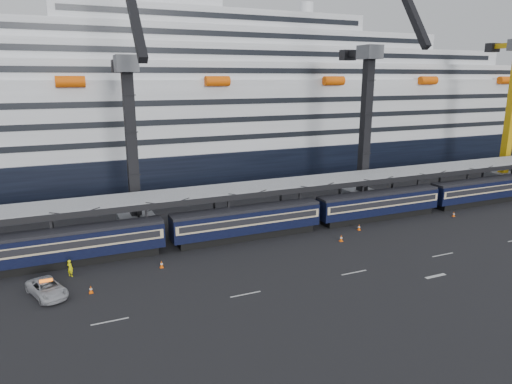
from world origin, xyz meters
TOP-DOWN VIEW (x-y plane):
  - ground at (0.00, 0.00)m, footprint 260.00×260.00m
  - lane_markings at (8.15, -5.23)m, footprint 111.00×4.27m
  - train at (-4.65, 10.00)m, footprint 133.05×3.00m
  - canopy at (0.00, 14.00)m, footprint 130.00×6.25m
  - cruise_ship at (-1.08, 45.99)m, footprint 214.09×28.84m
  - crane_dark_near at (-20.00, 18.59)m, footprint 4.50×17.75m
  - crane_dark_mid at (15.00, 17.59)m, footprint 4.50×18.24m
  - pickup_truck at (-30.68, 2.97)m, footprint 4.05×5.68m
  - worker at (-28.58, 6.67)m, footprint 0.75×0.75m
  - traffic_cone_b at (-19.76, 5.15)m, footprint 0.40×0.40m
  - traffic_cone_c at (-27.01, 1.99)m, footprint 0.38×0.38m
  - traffic_cone_d at (6.52, 6.89)m, footprint 0.40×0.40m
  - traffic_cone_e at (1.99, 4.28)m, footprint 0.43×0.43m
  - traffic_cone_f at (22.57, 6.40)m, footprint 0.37×0.37m

SIDE VIEW (x-z plane):
  - ground at x=0.00m, z-range 0.00..0.00m
  - lane_markings at x=8.15m, z-range 0.00..0.02m
  - traffic_cone_f at x=22.57m, z-range 0.00..0.74m
  - traffic_cone_c at x=-27.01m, z-range 0.00..0.75m
  - traffic_cone_b at x=-19.76m, z-range -0.01..0.79m
  - traffic_cone_d at x=6.52m, z-range -0.01..0.80m
  - traffic_cone_e at x=1.99m, z-range -0.01..0.85m
  - pickup_truck at x=-30.68m, z-range 0.00..1.44m
  - worker at x=-28.58m, z-range 0.00..1.76m
  - train at x=-4.65m, z-range 0.18..4.23m
  - canopy at x=0.00m, z-range 2.49..8.01m
  - crane_dark_near at x=-20.00m, z-range -5.61..29.47m
  - cruise_ship at x=-1.08m, z-range -4.66..29.34m
  - crane_dark_mid at x=15.00m, z-range -6.46..33.18m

